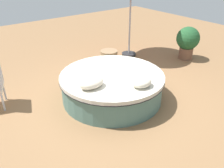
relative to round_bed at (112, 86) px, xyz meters
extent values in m
plane|color=olive|center=(0.00, 0.00, -0.30)|extent=(16.00, 16.00, 0.00)
cylinder|color=#4C726B|center=(0.00, 0.00, -0.05)|extent=(2.16, 2.16, 0.50)
cylinder|color=black|center=(0.00, 0.00, 0.20)|extent=(2.23, 2.23, 0.01)
cylinder|color=beige|center=(0.00, 0.00, 0.24)|extent=(2.22, 2.22, 0.08)
ellipsoid|color=beige|center=(0.65, 0.22, 0.38)|extent=(0.50, 0.35, 0.19)
ellipsoid|color=beige|center=(-0.13, 0.77, 0.38)|extent=(0.41, 0.33, 0.18)
cylinder|color=#B7B7BC|center=(2.05, -0.95, -0.09)|extent=(0.04, 0.04, 0.42)
cylinder|color=#B7B7BC|center=(1.90, -1.36, -0.09)|extent=(0.04, 0.04, 0.42)
cylinder|color=#262628|center=(-2.00, -1.74, -0.26)|extent=(0.44, 0.44, 0.08)
cylinder|color=#99999E|center=(-2.00, -1.74, 0.84)|extent=(0.05, 0.05, 2.28)
cylinder|color=brown|center=(-3.22, -0.49, -0.13)|extent=(0.41, 0.41, 0.35)
sphere|color=#23562D|center=(-3.22, -0.49, 0.34)|extent=(0.68, 0.68, 0.68)
cylinder|color=#997A56|center=(-1.06, -1.53, -0.09)|extent=(0.49, 0.49, 0.43)
camera|label=1|loc=(2.76, 3.61, 2.49)|focal=38.19mm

